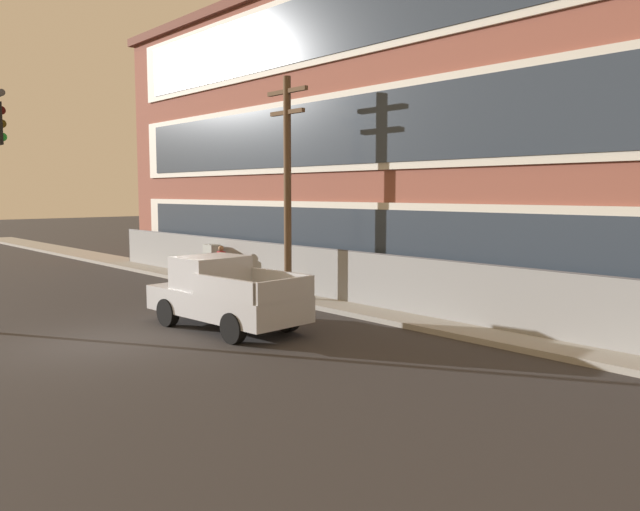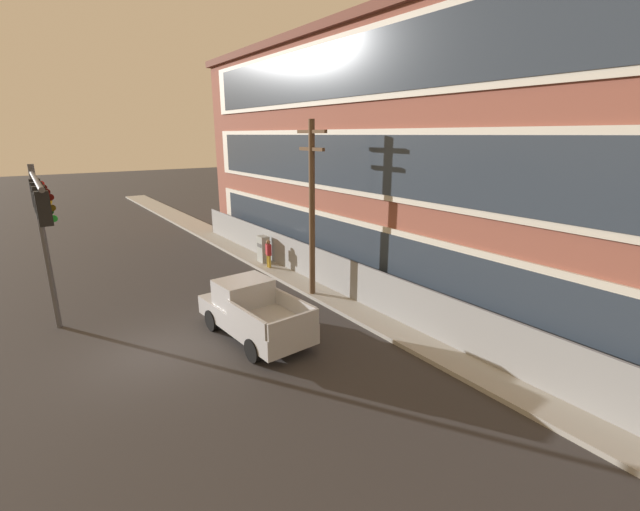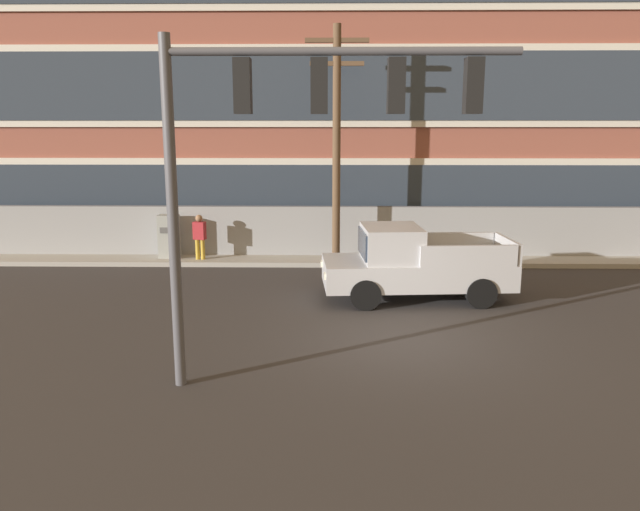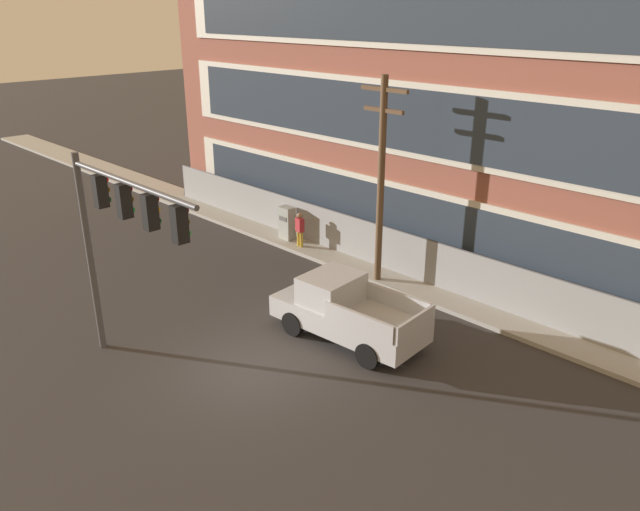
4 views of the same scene
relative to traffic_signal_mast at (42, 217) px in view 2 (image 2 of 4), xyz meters
The scene contains 9 objects.
ground_plane 5.64m from the traffic_signal_mast, 46.25° to the left, with size 160.00×160.00×0.00m, color #333030.
sidewalk_building_side 11.71m from the traffic_signal_mast, 77.96° to the left, with size 80.00×2.09×0.16m, color #9E9B93.
brick_mill_building 16.92m from the traffic_signal_mast, 68.51° to the left, with size 41.36×8.77×11.93m.
chain_link_fence 12.29m from the traffic_signal_mast, 67.01° to the left, with size 36.84×0.06×1.90m.
traffic_signal_mast is the anchor object (origin of this frame).
pickup_truck_silver 7.44m from the traffic_signal_mast, 63.11° to the left, with size 5.19×2.41×2.01m.
utility_pole_near_corner 9.81m from the traffic_signal_mast, 84.76° to the left, with size 2.01×0.26×7.74m.
electrical_cabinet 11.98m from the traffic_signal_mast, 115.16° to the left, with size 0.68×0.50×1.65m.
pedestrian_near_cabinet 11.30m from the traffic_signal_mast, 110.35° to the left, with size 0.45×0.33×1.69m.
Camera 2 is at (13.81, -2.78, 7.13)m, focal length 24.00 mm.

